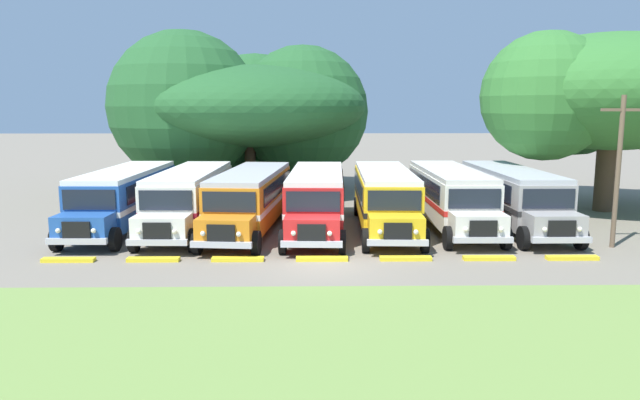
# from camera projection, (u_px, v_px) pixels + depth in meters

# --- Properties ---
(ground_plane) EXTENTS (220.00, 220.00, 0.00)m
(ground_plane) POSITION_uv_depth(u_px,v_px,m) (322.00, 263.00, 22.04)
(ground_plane) COLOR slate
(foreground_grass_strip) EXTENTS (80.00, 10.92, 0.01)m
(foreground_grass_strip) POSITION_uv_depth(u_px,v_px,m) (329.00, 357.00, 13.73)
(foreground_grass_strip) COLOR olive
(foreground_grass_strip) RESTS_ON ground_plane
(parked_bus_slot_0) EXTENTS (2.88, 10.86, 2.82)m
(parked_bus_slot_0) POSITION_uv_depth(u_px,v_px,m) (125.00, 195.00, 28.38)
(parked_bus_slot_0) COLOR #23519E
(parked_bus_slot_0) RESTS_ON ground_plane
(parked_bus_slot_1) EXTENTS (2.91, 10.87, 2.82)m
(parked_bus_slot_1) POSITION_uv_depth(u_px,v_px,m) (190.00, 196.00, 28.19)
(parked_bus_slot_1) COLOR silver
(parked_bus_slot_1) RESTS_ON ground_plane
(parked_bus_slot_2) EXTENTS (3.60, 10.98, 2.82)m
(parked_bus_slot_2) POSITION_uv_depth(u_px,v_px,m) (251.00, 197.00, 27.79)
(parked_bus_slot_2) COLOR orange
(parked_bus_slot_2) RESTS_ON ground_plane
(parked_bus_slot_3) EXTENTS (3.08, 10.89, 2.82)m
(parked_bus_slot_3) POSITION_uv_depth(u_px,v_px,m) (317.00, 197.00, 27.89)
(parked_bus_slot_3) COLOR red
(parked_bus_slot_3) RESTS_ON ground_plane
(parked_bus_slot_4) EXTENTS (3.00, 10.88, 2.82)m
(parked_bus_slot_4) POSITION_uv_depth(u_px,v_px,m) (385.00, 196.00, 28.15)
(parked_bus_slot_4) COLOR yellow
(parked_bus_slot_4) RESTS_ON ground_plane
(parked_bus_slot_5) EXTENTS (2.74, 10.85, 2.82)m
(parked_bus_slot_5) POSITION_uv_depth(u_px,v_px,m) (450.00, 195.00, 28.62)
(parked_bus_slot_5) COLOR silver
(parked_bus_slot_5) RESTS_ON ground_plane
(parked_bus_slot_6) EXTENTS (2.76, 10.85, 2.82)m
(parked_bus_slot_6) POSITION_uv_depth(u_px,v_px,m) (512.00, 194.00, 28.62)
(parked_bus_slot_6) COLOR #9E9993
(parked_bus_slot_6) RESTS_ON ground_plane
(curb_wheelstop_0) EXTENTS (2.00, 0.36, 0.15)m
(curb_wheelstop_0) POSITION_uv_depth(u_px,v_px,m) (68.00, 260.00, 22.16)
(curb_wheelstop_0) COLOR yellow
(curb_wheelstop_0) RESTS_ON ground_plane
(curb_wheelstop_1) EXTENTS (2.00, 0.36, 0.15)m
(curb_wheelstop_1) POSITION_uv_depth(u_px,v_px,m) (153.00, 259.00, 22.20)
(curb_wheelstop_1) COLOR yellow
(curb_wheelstop_1) RESTS_ON ground_plane
(curb_wheelstop_2) EXTENTS (2.00, 0.36, 0.15)m
(curb_wheelstop_2) POSITION_uv_depth(u_px,v_px,m) (238.00, 259.00, 22.25)
(curb_wheelstop_2) COLOR yellow
(curb_wheelstop_2) RESTS_ON ground_plane
(curb_wheelstop_3) EXTENTS (2.00, 0.36, 0.15)m
(curb_wheelstop_3) POSITION_uv_depth(u_px,v_px,m) (322.00, 259.00, 22.30)
(curb_wheelstop_3) COLOR yellow
(curb_wheelstop_3) RESTS_ON ground_plane
(curb_wheelstop_4) EXTENTS (2.00, 0.36, 0.15)m
(curb_wheelstop_4) POSITION_uv_depth(u_px,v_px,m) (406.00, 258.00, 22.35)
(curb_wheelstop_4) COLOR yellow
(curb_wheelstop_4) RESTS_ON ground_plane
(curb_wheelstop_5) EXTENTS (2.00, 0.36, 0.15)m
(curb_wheelstop_5) POSITION_uv_depth(u_px,v_px,m) (489.00, 258.00, 22.40)
(curb_wheelstop_5) COLOR yellow
(curb_wheelstop_5) RESTS_ON ground_plane
(curb_wheelstop_6) EXTENTS (2.00, 0.36, 0.15)m
(curb_wheelstop_6) POSITION_uv_depth(u_px,v_px,m) (572.00, 258.00, 22.45)
(curb_wheelstop_6) COLOR yellow
(curb_wheelstop_6) RESTS_ON ground_plane
(broad_shade_tree) EXTENTS (17.32, 17.00, 10.83)m
(broad_shade_tree) POSITION_uv_depth(u_px,v_px,m) (247.00, 109.00, 40.31)
(broad_shade_tree) COLOR brown
(broad_shade_tree) RESTS_ON ground_plane
(secondary_tree) EXTENTS (15.58, 13.72, 10.03)m
(secondary_tree) POSITION_uv_depth(u_px,v_px,m) (607.00, 95.00, 32.79)
(secondary_tree) COLOR brown
(secondary_tree) RESTS_ON ground_plane
(utility_pole) EXTENTS (1.80, 0.20, 6.34)m
(utility_pole) POSITION_uv_depth(u_px,v_px,m) (618.00, 167.00, 23.93)
(utility_pole) COLOR brown
(utility_pole) RESTS_ON ground_plane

